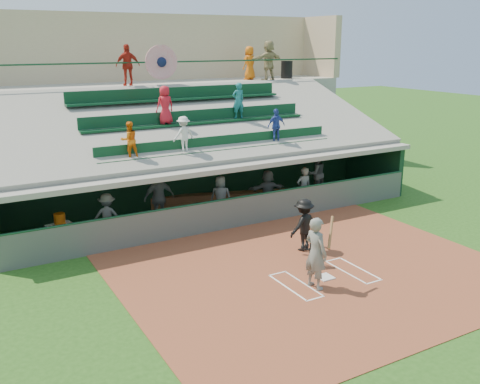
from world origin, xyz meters
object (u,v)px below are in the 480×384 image
home_plate (325,277)px  batter_at_plate (316,253)px  trash_bin (287,70)px  catcher (311,249)px  water_cooler (60,219)px  white_table (61,235)px

home_plate → batter_at_plate: 1.23m
batter_at_plate → trash_bin: bearing=58.9°
catcher → trash_bin: size_ratio=1.12×
home_plate → water_cooler: (-5.96, 6.29, 0.89)m
water_cooler → home_plate: bearing=-46.5°
batter_at_plate → trash_bin: size_ratio=2.22×
catcher → trash_bin: trash_bin is taller
white_table → catcher: bearing=-52.6°
catcher → white_table: (-6.14, 5.33, -0.13)m
home_plate → trash_bin: bearing=60.3°
water_cooler → trash_bin: size_ratio=0.40×
catcher → white_table: catcher is taller
batter_at_plate → home_plate: bearing=28.9°
home_plate → white_table: white_table is taller
white_table → trash_bin: bearing=14.7°
batter_at_plate → catcher: 1.57m
batter_at_plate → trash_bin: (7.95, 13.18, 4.02)m
batter_at_plate → water_cooler: 8.51m
trash_bin → white_table: bearing=-153.6°
home_plate → water_cooler: size_ratio=1.19×
catcher → water_cooler: (-6.13, 5.38, 0.40)m
catcher → water_cooler: bearing=-35.7°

